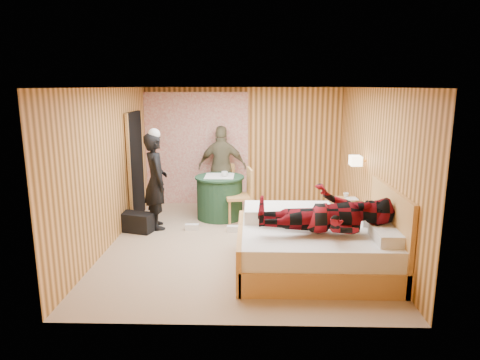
{
  "coord_description": "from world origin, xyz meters",
  "views": [
    {
      "loc": [
        0.16,
        -6.66,
        2.52
      ],
      "look_at": [
        -0.01,
        0.02,
        1.05
      ],
      "focal_mm": 32.0,
      "sensor_mm": 36.0,
      "label": 1
    }
  ],
  "objects_px": {
    "wall_lamp": "(356,161)",
    "man_at_table": "(222,167)",
    "round_table": "(220,197)",
    "man_on_bed": "(326,204)",
    "woman_standing": "(156,181)",
    "bed": "(319,246)",
    "chair_near": "(243,191)",
    "duffel_bag": "(137,222)",
    "nightstand": "(347,214)",
    "chair_far": "(223,182)"
  },
  "relations": [
    {
      "from": "nightstand",
      "to": "chair_near",
      "type": "relative_size",
      "value": 0.55
    },
    {
      "from": "chair_near",
      "to": "man_on_bed",
      "type": "xyz_separation_m",
      "value": [
        1.12,
        -2.31,
        0.42
      ]
    },
    {
      "from": "bed",
      "to": "man_at_table",
      "type": "xyz_separation_m",
      "value": [
        -1.55,
        3.16,
        0.52
      ]
    },
    {
      "from": "woman_standing",
      "to": "man_on_bed",
      "type": "bearing_deg",
      "value": -149.38
    },
    {
      "from": "chair_near",
      "to": "bed",
      "type": "bearing_deg",
      "value": 17.93
    },
    {
      "from": "chair_far",
      "to": "chair_near",
      "type": "xyz_separation_m",
      "value": [
        0.44,
        -1.03,
        0.06
      ]
    },
    {
      "from": "bed",
      "to": "duffel_bag",
      "type": "distance_m",
      "value": 3.34
    },
    {
      "from": "bed",
      "to": "nightstand",
      "type": "bearing_deg",
      "value": 66.14
    },
    {
      "from": "chair_far",
      "to": "man_at_table",
      "type": "distance_m",
      "value": 0.33
    },
    {
      "from": "bed",
      "to": "round_table",
      "type": "distance_m",
      "value": 2.84
    },
    {
      "from": "wall_lamp",
      "to": "nightstand",
      "type": "bearing_deg",
      "value": 99.75
    },
    {
      "from": "wall_lamp",
      "to": "duffel_bag",
      "type": "xyz_separation_m",
      "value": [
        -3.77,
        0.06,
        -1.13
      ]
    },
    {
      "from": "round_table",
      "to": "chair_near",
      "type": "bearing_deg",
      "value": -32.43
    },
    {
      "from": "round_table",
      "to": "man_on_bed",
      "type": "xyz_separation_m",
      "value": [
        1.59,
        -2.6,
        0.6
      ]
    },
    {
      "from": "chair_near",
      "to": "man_at_table",
      "type": "height_order",
      "value": "man_at_table"
    },
    {
      "from": "wall_lamp",
      "to": "man_at_table",
      "type": "distance_m",
      "value": 2.94
    },
    {
      "from": "bed",
      "to": "woman_standing",
      "type": "relative_size",
      "value": 1.27
    },
    {
      "from": "duffel_bag",
      "to": "nightstand",
      "type": "bearing_deg",
      "value": 19.79
    },
    {
      "from": "chair_far",
      "to": "nightstand",
      "type": "bearing_deg",
      "value": -13.76
    },
    {
      "from": "chair_near",
      "to": "duffel_bag",
      "type": "bearing_deg",
      "value": -83.52
    },
    {
      "from": "wall_lamp",
      "to": "chair_far",
      "type": "relative_size",
      "value": 0.28
    },
    {
      "from": "nightstand",
      "to": "round_table",
      "type": "height_order",
      "value": "round_table"
    },
    {
      "from": "chair_near",
      "to": "duffel_bag",
      "type": "distance_m",
      "value": 2.0
    },
    {
      "from": "duffel_bag",
      "to": "chair_far",
      "type": "bearing_deg",
      "value": 64.51
    },
    {
      "from": "wall_lamp",
      "to": "duffel_bag",
      "type": "bearing_deg",
      "value": 179.11
    },
    {
      "from": "nightstand",
      "to": "wall_lamp",
      "type": "bearing_deg",
      "value": -80.25
    },
    {
      "from": "chair_near",
      "to": "nightstand",
      "type": "bearing_deg",
      "value": 69.41
    },
    {
      "from": "duffel_bag",
      "to": "wall_lamp",
      "type": "bearing_deg",
      "value": 15.94
    },
    {
      "from": "woman_standing",
      "to": "man_at_table",
      "type": "height_order",
      "value": "same"
    },
    {
      "from": "bed",
      "to": "chair_far",
      "type": "xyz_separation_m",
      "value": [
        -1.53,
        3.11,
        0.2
      ]
    },
    {
      "from": "round_table",
      "to": "chair_far",
      "type": "height_order",
      "value": "chair_far"
    },
    {
      "from": "nightstand",
      "to": "duffel_bag",
      "type": "distance_m",
      "value": 3.74
    },
    {
      "from": "wall_lamp",
      "to": "nightstand",
      "type": "height_order",
      "value": "wall_lamp"
    },
    {
      "from": "wall_lamp",
      "to": "chair_far",
      "type": "bearing_deg",
      "value": 144.93
    },
    {
      "from": "chair_far",
      "to": "duffel_bag",
      "type": "xyz_separation_m",
      "value": [
        -1.44,
        -1.58,
        -0.37
      ]
    },
    {
      "from": "nightstand",
      "to": "man_on_bed",
      "type": "bearing_deg",
      "value": -110.48
    },
    {
      "from": "chair_near",
      "to": "round_table",
      "type": "bearing_deg",
      "value": -132.19
    },
    {
      "from": "bed",
      "to": "chair_near",
      "type": "height_order",
      "value": "bed"
    },
    {
      "from": "nightstand",
      "to": "chair_near",
      "type": "distance_m",
      "value": 1.91
    },
    {
      "from": "wall_lamp",
      "to": "man_at_table",
      "type": "bearing_deg",
      "value": 144.34
    },
    {
      "from": "man_on_bed",
      "to": "chair_near",
      "type": "bearing_deg",
      "value": 115.93
    },
    {
      "from": "bed",
      "to": "man_at_table",
      "type": "height_order",
      "value": "man_at_table"
    },
    {
      "from": "man_at_table",
      "to": "man_on_bed",
      "type": "xyz_separation_m",
      "value": [
        1.59,
        -3.4,
        0.16
      ]
    },
    {
      "from": "wall_lamp",
      "to": "bed",
      "type": "xyz_separation_m",
      "value": [
        -0.81,
        -1.47,
        -0.96
      ]
    },
    {
      "from": "wall_lamp",
      "to": "nightstand",
      "type": "distance_m",
      "value": 1.05
    },
    {
      "from": "bed",
      "to": "round_table",
      "type": "xyz_separation_m",
      "value": [
        -1.55,
        2.37,
        0.08
      ]
    },
    {
      "from": "nightstand",
      "to": "man_at_table",
      "type": "distance_m",
      "value": 2.79
    },
    {
      "from": "woman_standing",
      "to": "man_on_bed",
      "type": "height_order",
      "value": "man_on_bed"
    },
    {
      "from": "man_on_bed",
      "to": "duffel_bag",
      "type": "bearing_deg",
      "value": 149.58
    },
    {
      "from": "man_at_table",
      "to": "man_on_bed",
      "type": "distance_m",
      "value": 3.75
    }
  ]
}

